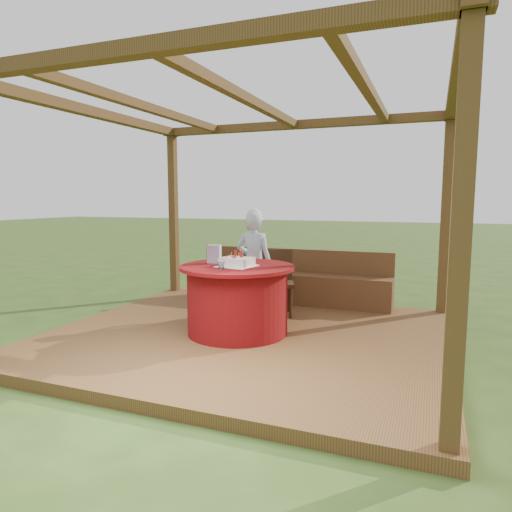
{
  "coord_description": "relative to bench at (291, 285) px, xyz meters",
  "views": [
    {
      "loc": [
        1.97,
        -4.84,
        1.69
      ],
      "look_at": [
        0.0,
        0.25,
        1.0
      ],
      "focal_mm": 32.0,
      "sensor_mm": 36.0,
      "label": 1
    }
  ],
  "objects": [
    {
      "name": "table",
      "position": [
        -0.11,
        -1.78,
        0.14
      ],
      "size": [
        1.33,
        1.33,
        0.8
      ],
      "color": "maroon",
      "rests_on": "deck"
    },
    {
      "name": "gift_bag",
      "position": [
        -0.45,
        -1.69,
        0.64
      ],
      "size": [
        0.17,
        0.12,
        0.22
      ],
      "primitive_type": "cube",
      "rotation": [
        0.0,
        0.0,
        0.16
      ],
      "color": "#DA8DBE",
      "rests_on": "table"
    },
    {
      "name": "birthday_cake",
      "position": [
        -0.09,
        -1.84,
        0.59
      ],
      "size": [
        0.44,
        0.44,
        0.18
      ],
      "color": "white",
      "rests_on": "table"
    },
    {
      "name": "drinking_glass",
      "position": [
        -0.17,
        -2.09,
        0.58
      ],
      "size": [
        0.11,
        0.11,
        0.08
      ],
      "primitive_type": "imported",
      "rotation": [
        0.0,
        0.0,
        -0.25
      ],
      "color": "white",
      "rests_on": "table"
    },
    {
      "name": "deck",
      "position": [
        0.0,
        -1.72,
        -0.32
      ],
      "size": [
        4.5,
        4.0,
        0.12
      ],
      "primitive_type": "cube",
      "color": "brown",
      "rests_on": "ground"
    },
    {
      "name": "pergola",
      "position": [
        0.0,
        -1.72,
        2.02
      ],
      "size": [
        4.5,
        4.0,
        2.72
      ],
      "color": "brown",
      "rests_on": "deck"
    },
    {
      "name": "ground",
      "position": [
        0.0,
        -1.72,
        -0.38
      ],
      "size": [
        60.0,
        60.0,
        0.0
      ],
      "primitive_type": "plane",
      "color": "#2E4A18",
      "rests_on": "ground"
    },
    {
      "name": "elderly_woman",
      "position": [
        -0.25,
        -0.88,
        0.46
      ],
      "size": [
        0.52,
        0.34,
        1.44
      ],
      "color": "#99C2E4",
      "rests_on": "deck"
    },
    {
      "name": "chair",
      "position": [
        0.03,
        -0.75,
        0.22
      ],
      "size": [
        0.56,
        0.56,
        0.88
      ],
      "color": "#392312",
      "rests_on": "deck"
    },
    {
      "name": "bench",
      "position": [
        0.0,
        0.0,
        0.0
      ],
      "size": [
        3.0,
        0.42,
        0.8
      ],
      "color": "brown",
      "rests_on": "deck"
    }
  ]
}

